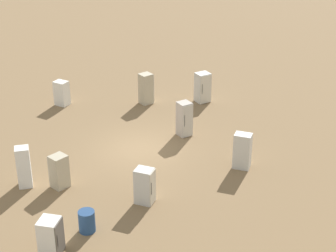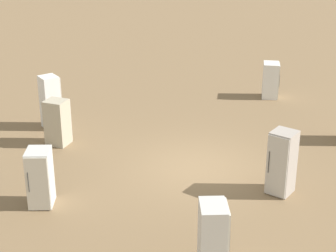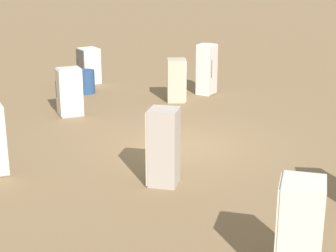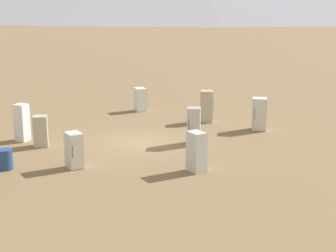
% 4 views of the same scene
% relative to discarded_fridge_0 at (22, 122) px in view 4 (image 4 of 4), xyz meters
% --- Properties ---
extents(ground_plane, '(1000.00, 1000.00, 0.00)m').
position_rel_discarded_fridge_0_xyz_m(ground_plane, '(-3.66, -4.70, -0.94)').
color(ground_plane, brown).
extents(discarded_fridge_0, '(0.81, 0.82, 1.89)m').
position_rel_discarded_fridge_0_xyz_m(discarded_fridge_0, '(0.00, 0.00, 0.00)').
color(discarded_fridge_0, white).
rests_on(discarded_fridge_0, ground_plane).
extents(discarded_fridge_1, '(0.91, 0.94, 1.82)m').
position_rel_discarded_fridge_0_xyz_m(discarded_fridge_1, '(-2.09, -10.15, -0.04)').
color(discarded_fridge_1, '#B2A88E').
rests_on(discarded_fridge_1, ground_plane).
extents(discarded_fridge_2, '(0.80, 0.66, 1.57)m').
position_rel_discarded_fridge_0_xyz_m(discarded_fridge_2, '(-5.44, -0.31, -0.16)').
color(discarded_fridge_2, silver).
rests_on(discarded_fridge_2, ground_plane).
extents(discarded_fridge_3, '(0.88, 0.88, 1.53)m').
position_rel_discarded_fridge_0_xyz_m(discarded_fridge_3, '(-1.48, -0.37, -0.18)').
color(discarded_fridge_3, '#B2A88E').
rests_on(discarded_fridge_3, ground_plane).
extents(discarded_fridge_4, '(0.80, 0.63, 1.73)m').
position_rel_discarded_fridge_0_xyz_m(discarded_fridge_4, '(-8.78, -4.38, -0.08)').
color(discarded_fridge_4, silver).
rests_on(discarded_fridge_4, ground_plane).
extents(discarded_fridge_5, '(1.04, 1.05, 1.77)m').
position_rel_discarded_fridge_0_xyz_m(discarded_fridge_5, '(-5.17, -11.36, -0.06)').
color(discarded_fridge_5, silver).
rests_on(discarded_fridge_5, ground_plane).
extents(discarded_fridge_7, '(0.92, 0.91, 1.82)m').
position_rel_discarded_fridge_0_xyz_m(discarded_fridge_7, '(-5.32, -6.82, -0.03)').
color(discarded_fridge_7, '#A89E93').
rests_on(discarded_fridge_7, ground_plane).
extents(discarded_fridge_8, '(0.86, 0.78, 1.44)m').
position_rel_discarded_fridge_0_xyz_m(discarded_fridge_8, '(2.50, -8.52, -0.22)').
color(discarded_fridge_8, white).
rests_on(discarded_fridge_8, ground_plane).
extents(rusty_barrel, '(0.65, 0.65, 0.89)m').
position_rel_discarded_fridge_0_xyz_m(rusty_barrel, '(-3.97, 2.23, -0.50)').
color(rusty_barrel, navy).
rests_on(rusty_barrel, ground_plane).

